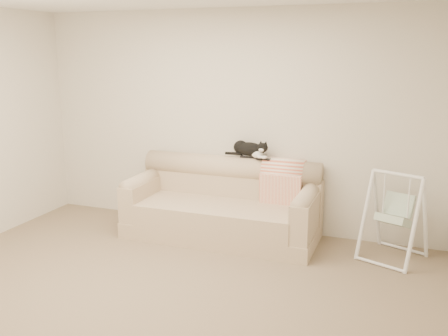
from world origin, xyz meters
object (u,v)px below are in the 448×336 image
baby_swing (395,216)px  remote_b (263,159)px  tuxedo_cat (250,149)px  remote_a (248,157)px  sofa (223,206)px

baby_swing → remote_b: bearing=172.0°
tuxedo_cat → remote_b: bearing=-17.7°
tuxedo_cat → baby_swing: (1.66, -0.26, -0.54)m
remote_a → remote_b: remote_a is taller
baby_swing → tuxedo_cat: bearing=170.9°
remote_a → tuxedo_cat: bearing=16.8°
sofa → remote_a: size_ratio=12.04×
tuxedo_cat → remote_a: bearing=-163.2°
remote_b → tuxedo_cat: 0.21m
baby_swing → remote_a: bearing=171.2°
remote_b → sofa: bearing=-154.2°
tuxedo_cat → sofa: bearing=-132.3°
remote_a → tuxedo_cat: tuxedo_cat is taller
tuxedo_cat → baby_swing: 1.76m
sofa → remote_a: 0.65m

